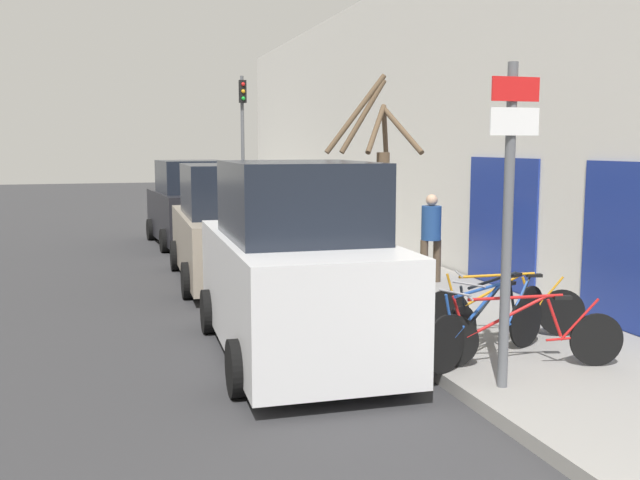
{
  "coord_description": "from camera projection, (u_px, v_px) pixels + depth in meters",
  "views": [
    {
      "loc": [
        -2.5,
        -1.87,
        2.66
      ],
      "look_at": [
        0.32,
        7.42,
        1.37
      ],
      "focal_mm": 40.0,
      "sensor_mm": 36.0,
      "label": 1
    }
  ],
  "objects": [
    {
      "name": "ground_plane",
      "position": [
        246.0,
        287.0,
        13.47
      ],
      "size": [
        80.0,
        80.0,
        0.0
      ],
      "primitive_type": "plane",
      "color": "#333335"
    },
    {
      "name": "sidewalk_curb",
      "position": [
        331.0,
        256.0,
        16.87
      ],
      "size": [
        3.2,
        32.0,
        0.15
      ],
      "color": "gray",
      "rests_on": "ground"
    },
    {
      "name": "building_facade",
      "position": [
        403.0,
        121.0,
        16.87
      ],
      "size": [
        0.23,
        32.0,
        6.5
      ],
      "color": "silver",
      "rests_on": "ground"
    },
    {
      "name": "signpost",
      "position": [
        508.0,
        213.0,
        7.23
      ],
      "size": [
        0.55,
        0.12,
        3.33
      ],
      "color": "#595B60",
      "rests_on": "sidewalk_curb"
    },
    {
      "name": "bicycle_0",
      "position": [
        525.0,
        335.0,
        8.1
      ],
      "size": [
        2.21,
        0.7,
        0.85
      ],
      "rotation": [
        0.0,
        0.0,
        1.31
      ],
      "color": "black",
      "rests_on": "sidewalk_curb"
    },
    {
      "name": "bicycle_1",
      "position": [
        488.0,
        327.0,
        8.37
      ],
      "size": [
        2.06,
        0.94,
        0.91
      ],
      "rotation": [
        0.0,
        0.0,
        1.99
      ],
      "color": "black",
      "rests_on": "sidewalk_curb"
    },
    {
      "name": "bicycle_2",
      "position": [
        497.0,
        317.0,
        8.86
      ],
      "size": [
        2.06,
        1.13,
        0.92
      ],
      "rotation": [
        0.0,
        0.0,
        2.06
      ],
      "color": "black",
      "rests_on": "sidewalk_curb"
    },
    {
      "name": "bicycle_3",
      "position": [
        504.0,
        309.0,
        9.4
      ],
      "size": [
        2.09,
        0.69,
        0.86
      ],
      "rotation": [
        0.0,
        0.0,
        1.3
      ],
      "color": "black",
      "rests_on": "sidewalk_curb"
    },
    {
      "name": "parked_car_0",
      "position": [
        296.0,
        269.0,
        8.96
      ],
      "size": [
        2.19,
        4.42,
        2.47
      ],
      "rotation": [
        0.0,
        0.0,
        -0.03
      ],
      "color": "silver",
      "rests_on": "ground"
    },
    {
      "name": "parked_car_1",
      "position": [
        228.0,
        229.0,
        13.93
      ],
      "size": [
        2.11,
        4.78,
        2.3
      ],
      "rotation": [
        0.0,
        0.0,
        -0.02
      ],
      "color": "gray",
      "rests_on": "ground"
    },
    {
      "name": "parked_car_2",
      "position": [
        192.0,
        207.0,
        19.18
      ],
      "size": [
        2.28,
        4.22,
        2.27
      ],
      "rotation": [
        0.0,
        0.0,
        0.07
      ],
      "color": "black",
      "rests_on": "ground"
    },
    {
      "name": "pedestrian_near",
      "position": [
        431.0,
        232.0,
        13.05
      ],
      "size": [
        0.43,
        0.36,
        1.63
      ],
      "rotation": [
        0.0,
        0.0,
        0.12
      ],
      "color": "#4C3D2D",
      "rests_on": "sidewalk_curb"
    },
    {
      "name": "street_tree",
      "position": [
        380.0,
        204.0,
        10.5
      ],
      "size": [
        1.28,
        1.55,
        3.54
      ],
      "color": "brown",
      "rests_on": "sidewalk_curb"
    },
    {
      "name": "traffic_light",
      "position": [
        243.0,
        133.0,
        20.66
      ],
      "size": [
        0.2,
        0.3,
        4.5
      ],
      "color": "#595B60",
      "rests_on": "sidewalk_curb"
    }
  ]
}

